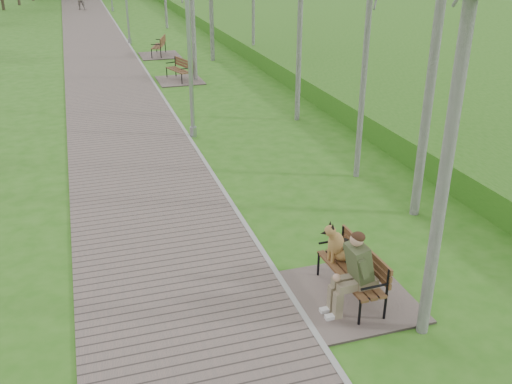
% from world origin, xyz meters
% --- Properties ---
extents(ground, '(120.00, 120.00, 0.00)m').
position_xyz_m(ground, '(0.00, 0.00, 0.00)').
color(ground, '#2E6E17').
rests_on(ground, ground).
extents(walkway, '(3.50, 67.00, 0.04)m').
position_xyz_m(walkway, '(-1.75, 21.50, 0.02)').
color(walkway, '#70625A').
rests_on(walkway, ground).
extents(kerb, '(0.10, 67.00, 0.05)m').
position_xyz_m(kerb, '(0.00, 21.50, 0.03)').
color(kerb, '#999993').
rests_on(kerb, ground).
extents(embankment, '(14.00, 70.00, 1.60)m').
position_xyz_m(embankment, '(12.00, 20.00, 0.00)').
color(embankment, '#518C2D').
rests_on(embankment, ground).
extents(bench_main, '(1.93, 2.14, 1.68)m').
position_xyz_m(bench_main, '(0.87, -5.64, 0.47)').
color(bench_main, '#70625A').
rests_on(bench_main, ground).
extents(bench_second, '(1.82, 2.02, 1.12)m').
position_xyz_m(bench_second, '(1.08, 10.77, 0.21)').
color(bench_second, '#70625A').
rests_on(bench_second, ground).
extents(bench_third, '(1.95, 2.16, 1.19)m').
position_xyz_m(bench_third, '(1.11, 16.47, 0.22)').
color(bench_third, '#70625A').
rests_on(bench_third, ground).
extents(lamp_post_near, '(0.21, 0.21, 5.32)m').
position_xyz_m(lamp_post_near, '(0.16, 3.49, 2.49)').
color(lamp_post_near, '#95979C').
rests_on(lamp_post_near, ground).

